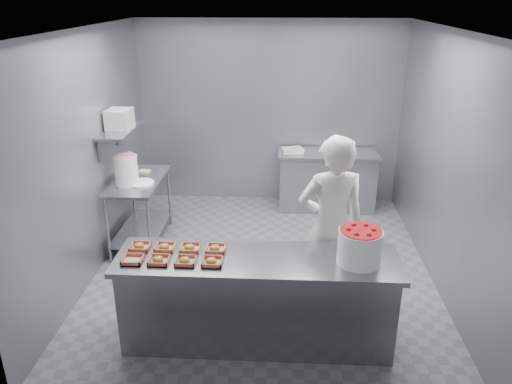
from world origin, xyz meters
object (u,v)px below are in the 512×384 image
(strawberry_tub, at_px, (360,245))
(appliance, at_px, (119,119))
(tray_4, at_px, (140,246))
(worker, at_px, (331,226))
(tray_2, at_px, (185,261))
(tray_3, at_px, (212,261))
(tray_6, at_px, (190,248))
(glaze_bucket, at_px, (126,169))
(tray_7, at_px, (216,248))
(tray_0, at_px, (133,259))
(tray_5, at_px, (165,247))
(tray_1, at_px, (159,260))
(back_counter, at_px, (327,180))
(prep_table, at_px, (140,201))
(service_counter, at_px, (257,300))

(strawberry_tub, distance_m, appliance, 3.45)
(tray_4, height_order, worker, worker)
(tray_2, relative_size, appliance, 0.59)
(tray_3, distance_m, tray_6, 0.34)
(worker, bearing_deg, glaze_bucket, -38.45)
(tray_3, distance_m, tray_4, 0.76)
(tray_7, bearing_deg, appliance, 127.19)
(tray_0, height_order, tray_7, tray_7)
(tray_3, relative_size, tray_5, 1.00)
(tray_4, bearing_deg, tray_0, -89.28)
(tray_2, bearing_deg, tray_4, 153.23)
(tray_0, xyz_separation_m, appliance, (-0.71, 2.12, 0.76))
(tray_1, distance_m, tray_6, 0.34)
(tray_4, xyz_separation_m, tray_5, (0.24, 0.00, 0.00))
(back_counter, bearing_deg, prep_table, -152.99)
(tray_0, xyz_separation_m, tray_2, (0.48, -0.00, 0.00))
(tray_0, height_order, tray_1, tray_1)
(service_counter, distance_m, tray_4, 1.22)
(tray_6, xyz_separation_m, glaze_bucket, (-1.09, 1.66, 0.17))
(tray_0, distance_m, appliance, 2.36)
(tray_3, xyz_separation_m, glaze_bucket, (-1.33, 1.90, 0.17))
(back_counter, height_order, tray_6, tray_6)
(tray_3, bearing_deg, back_counter, 68.95)
(tray_4, xyz_separation_m, worker, (1.83, 0.48, 0.03))
(tray_4, distance_m, worker, 1.89)
(tray_2, distance_m, worker, 1.53)
(tray_7, bearing_deg, tray_4, 180.00)
(prep_table, relative_size, tray_7, 6.40)
(tray_4, relative_size, glaze_bucket, 0.42)
(glaze_bucket, bearing_deg, back_counter, 29.15)
(tray_1, bearing_deg, tray_0, 180.00)
(tray_4, bearing_deg, tray_7, 0.00)
(tray_1, height_order, worker, worker)
(back_counter, distance_m, tray_3, 3.64)
(prep_table, relative_size, tray_0, 6.40)
(back_counter, relative_size, tray_2, 8.01)
(service_counter, relative_size, tray_2, 13.88)
(tray_3, height_order, worker, worker)
(tray_0, xyz_separation_m, glaze_bucket, (-0.62, 1.90, 0.17))
(tray_5, xyz_separation_m, appliance, (-0.94, 1.88, 0.76))
(tray_5, height_order, appliance, appliance)
(tray_1, height_order, tray_5, same)
(tray_6, distance_m, glaze_bucket, 2.00)
(tray_7, bearing_deg, tray_0, -161.34)
(prep_table, height_order, appliance, appliance)
(service_counter, xyz_separation_m, tray_0, (-1.11, -0.12, 0.47))
(glaze_bucket, bearing_deg, tray_4, -69.76)
(tray_6, distance_m, strawberry_tub, 1.56)
(tray_5, distance_m, tray_7, 0.48)
(strawberry_tub, bearing_deg, worker, 107.26)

